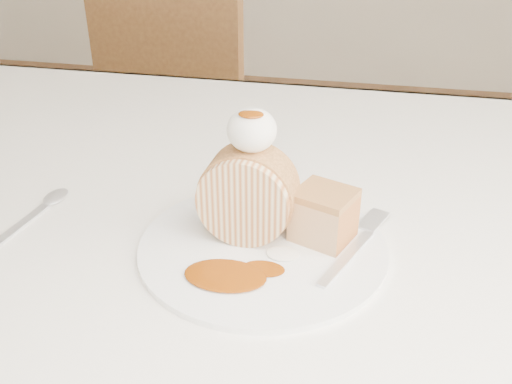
# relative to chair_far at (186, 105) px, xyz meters

# --- Properties ---
(table) EXTENTS (1.40, 0.90, 0.75)m
(table) POSITION_rel_chair_far_xyz_m (0.40, -0.86, 0.13)
(table) COLOR white
(table) RESTS_ON ground
(chair_far) EXTENTS (0.48, 0.48, 0.92)m
(chair_far) POSITION_rel_chair_far_xyz_m (0.00, 0.00, 0.00)
(chair_far) COLOR brown
(chair_far) RESTS_ON ground
(plate) EXTENTS (0.37, 0.37, 0.01)m
(plate) POSITION_rel_chair_far_xyz_m (0.44, -1.01, 0.23)
(plate) COLOR white
(plate) RESTS_ON table
(roulade_slice) EXTENTS (0.11, 0.06, 0.11)m
(roulade_slice) POSITION_rel_chair_far_xyz_m (0.41, -0.99, 0.28)
(roulade_slice) COLOR beige
(roulade_slice) RESTS_ON plate
(cake_chunk) EXTENTS (0.08, 0.08, 0.05)m
(cake_chunk) POSITION_rel_chair_far_xyz_m (0.50, -0.98, 0.26)
(cake_chunk) COLOR tan
(cake_chunk) RESTS_ON plate
(whipped_cream) EXTENTS (0.05, 0.05, 0.05)m
(whipped_cream) POSITION_rel_chair_far_xyz_m (0.42, -0.98, 0.36)
(whipped_cream) COLOR white
(whipped_cream) RESTS_ON roulade_slice
(caramel_drizzle) EXTENTS (0.03, 0.02, 0.01)m
(caramel_drizzle) POSITION_rel_chair_far_xyz_m (0.42, -0.99, 0.39)
(caramel_drizzle) COLOR #783205
(caramel_drizzle) RESTS_ON whipped_cream
(caramel_pool) EXTENTS (0.10, 0.09, 0.00)m
(caramel_pool) POSITION_rel_chair_far_xyz_m (0.41, -1.08, 0.23)
(caramel_pool) COLOR #783205
(caramel_pool) RESTS_ON plate
(fork) EXTENTS (0.08, 0.16, 0.00)m
(fork) POSITION_rel_chair_far_xyz_m (0.53, -1.02, 0.23)
(fork) COLOR silver
(fork) RESTS_ON plate
(spoon) EXTENTS (0.04, 0.16, 0.00)m
(spoon) POSITION_rel_chair_far_xyz_m (0.14, -1.04, 0.23)
(spoon) COLOR silver
(spoon) RESTS_ON table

